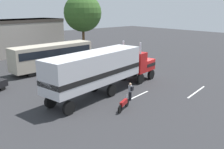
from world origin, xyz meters
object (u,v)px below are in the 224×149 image
object	(u,v)px
parked_bus	(53,55)
motorcycle	(124,104)
tree_left	(83,13)
semi_truck	(103,68)
person_bystander	(130,91)

from	to	relation	value
parked_bus	motorcycle	world-z (taller)	parked_bus
tree_left	semi_truck	bearing A→B (deg)	-120.15
motorcycle	parked_bus	bearing A→B (deg)	82.04
tree_left	person_bystander	bearing A→B (deg)	-115.28
person_bystander	parked_bus	bearing A→B (deg)	88.76
motorcycle	tree_left	bearing A→B (deg)	62.01
semi_truck	person_bystander	distance (m)	3.47
semi_truck	motorcycle	bearing A→B (deg)	-107.08
tree_left	motorcycle	bearing A→B (deg)	-117.99
parked_bus	tree_left	xyz separation A→B (m)	(9.91, 7.19, 5.02)
person_bystander	tree_left	size ratio (longest dim) A/B	0.16
semi_truck	parked_bus	size ratio (longest dim) A/B	1.29
person_bystander	motorcycle	xyz separation A→B (m)	(-1.86, -1.09, -0.41)
parked_bus	motorcycle	bearing A→B (deg)	-97.96
person_bystander	motorcycle	distance (m)	2.20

